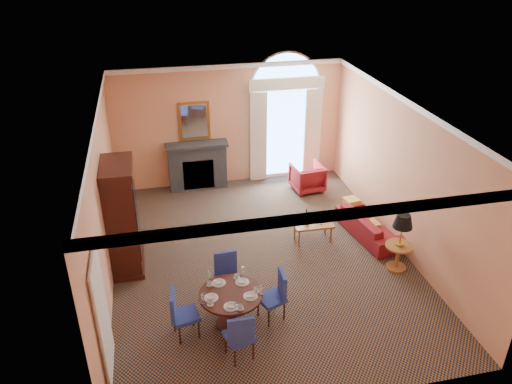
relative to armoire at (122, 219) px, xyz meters
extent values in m
plane|color=#101932|center=(2.72, -0.34, -1.09)|extent=(7.50, 7.50, 0.00)
cube|color=#E69A6D|center=(2.72, 3.41, 0.51)|extent=(6.00, 0.04, 3.20)
cube|color=#E69A6D|center=(-0.28, -0.34, 0.51)|extent=(0.04, 7.50, 3.20)
cube|color=#E69A6D|center=(5.72, -0.34, 0.51)|extent=(0.04, 7.50, 3.20)
cube|color=white|center=(2.72, -0.34, 2.11)|extent=(6.00, 7.50, 0.04)
cube|color=white|center=(2.72, -0.34, 2.05)|extent=(6.00, 7.50, 0.12)
cube|color=white|center=(-0.24, -2.74, -0.06)|extent=(0.08, 0.90, 2.06)
cube|color=#373B41|center=(1.82, 3.21, -0.49)|extent=(1.50, 0.40, 1.20)
cube|color=#373B41|center=(1.82, 3.18, 0.15)|extent=(1.60, 0.46, 0.08)
cube|color=gold|center=(1.82, 3.38, 0.71)|extent=(0.80, 0.04, 1.00)
cube|color=white|center=(1.82, 3.36, 0.71)|extent=(0.64, 0.02, 0.84)
cube|color=white|center=(4.22, 3.39, 0.16)|extent=(1.90, 0.04, 2.50)
cube|color=#96C8FC|center=(4.22, 3.38, 0.16)|extent=(1.70, 0.02, 2.30)
cylinder|color=white|center=(4.22, 3.39, 1.41)|extent=(1.90, 0.04, 1.90)
cube|color=beige|center=(3.47, 3.27, 0.16)|extent=(0.45, 0.06, 2.45)
cube|color=beige|center=(4.97, 3.27, 0.16)|extent=(0.45, 0.06, 2.45)
cube|color=beige|center=(4.22, 3.27, 1.56)|extent=(2.00, 0.08, 0.30)
cube|color=black|center=(0.00, 0.00, -0.04)|extent=(0.58, 1.05, 2.10)
cube|color=black|center=(0.00, 0.00, 1.09)|extent=(0.65, 1.15, 0.17)
cube|color=black|center=(0.00, 0.00, -1.04)|extent=(0.65, 1.15, 0.10)
cylinder|color=black|center=(1.77, -2.18, -0.43)|extent=(1.09, 1.09, 0.05)
cylinder|color=black|center=(1.77, -2.18, -0.77)|extent=(0.14, 0.14, 0.64)
cylinder|color=black|center=(1.77, -2.18, -1.07)|extent=(0.54, 0.54, 0.05)
cylinder|color=silver|center=(2.01, -1.94, -0.40)|extent=(0.24, 0.24, 0.01)
imported|color=silver|center=(2.01, -1.94, -0.38)|extent=(0.15, 0.15, 0.04)
imported|color=silver|center=(1.95, -1.79, -0.37)|extent=(0.09, 0.09, 0.07)
cylinder|color=silver|center=(1.61, -1.87, -0.40)|extent=(0.24, 0.24, 0.01)
imported|color=silver|center=(1.61, -1.87, -0.38)|extent=(0.15, 0.15, 0.04)
imported|color=silver|center=(1.45, -1.89, -0.37)|extent=(0.09, 0.09, 0.07)
cylinder|color=silver|center=(1.43, -2.24, -0.40)|extent=(0.24, 0.24, 0.01)
imported|color=silver|center=(1.43, -2.24, -0.38)|extent=(0.15, 0.15, 0.04)
imported|color=silver|center=(1.39, -2.39, -0.37)|extent=(0.09, 0.09, 0.07)
cylinder|color=silver|center=(1.71, -2.52, -0.40)|extent=(0.24, 0.24, 0.01)
imported|color=silver|center=(1.71, -2.52, -0.38)|extent=(0.15, 0.15, 0.04)
imported|color=silver|center=(1.85, -2.60, -0.37)|extent=(0.09, 0.09, 0.07)
cylinder|color=silver|center=(2.07, -2.34, -0.40)|extent=(0.24, 0.24, 0.01)
imported|color=silver|center=(2.07, -2.34, -0.38)|extent=(0.15, 0.15, 0.04)
imported|color=silver|center=(2.20, -2.23, -0.37)|extent=(0.09, 0.09, 0.07)
cube|color=navy|center=(1.81, -1.52, -0.67)|extent=(0.44, 0.44, 0.07)
cube|color=navy|center=(1.82, -1.33, -0.40)|extent=(0.42, 0.09, 0.50)
cylinder|color=black|center=(1.96, -1.35, -0.90)|extent=(0.03, 0.03, 0.38)
cylinder|color=black|center=(1.64, -1.36, -0.90)|extent=(0.03, 0.03, 0.38)
cylinder|color=black|center=(1.98, -1.67, -0.90)|extent=(0.03, 0.03, 0.38)
cylinder|color=black|center=(1.65, -1.69, -0.90)|extent=(0.03, 0.03, 0.38)
cube|color=navy|center=(1.77, -2.93, -0.67)|extent=(0.52, 0.52, 0.07)
cube|color=navy|center=(1.77, -3.12, -0.40)|extent=(0.42, 0.06, 0.50)
cylinder|color=black|center=(1.66, -3.13, -0.90)|extent=(0.03, 0.03, 0.38)
cylinder|color=black|center=(1.97, -3.04, -0.90)|extent=(0.03, 0.03, 0.38)
cylinder|color=black|center=(1.56, -2.82, -0.90)|extent=(0.03, 0.03, 0.38)
cylinder|color=black|center=(1.88, -2.72, -0.90)|extent=(0.03, 0.03, 0.38)
cube|color=navy|center=(2.48, -2.16, -0.67)|extent=(0.54, 0.54, 0.07)
cube|color=navy|center=(2.67, -2.15, -0.40)|extent=(0.08, 0.42, 0.50)
cylinder|color=black|center=(2.69, -2.25, -0.90)|extent=(0.03, 0.03, 0.38)
cylinder|color=black|center=(2.57, -1.95, -0.90)|extent=(0.03, 0.03, 0.38)
cylinder|color=black|center=(2.39, -2.37, -0.90)|extent=(0.03, 0.03, 0.38)
cylinder|color=black|center=(2.27, -2.06, -0.90)|extent=(0.03, 0.03, 0.38)
cube|color=navy|center=(0.99, -2.27, -0.67)|extent=(0.49, 0.49, 0.07)
cube|color=navy|center=(0.80, -2.29, -0.40)|extent=(0.11, 0.42, 0.50)
cylinder|color=black|center=(0.79, -2.14, -0.90)|extent=(0.03, 0.03, 0.38)
cylinder|color=black|center=(0.86, -2.46, -0.90)|extent=(0.03, 0.03, 0.38)
cylinder|color=black|center=(1.11, -2.08, -0.90)|extent=(0.03, 0.03, 0.38)
cylinder|color=black|center=(1.18, -2.40, -0.90)|extent=(0.03, 0.03, 0.38)
imported|color=maroon|center=(5.27, -0.02, -0.83)|extent=(1.00, 1.91, 0.53)
imported|color=maroon|center=(4.60, 2.43, -0.73)|extent=(0.85, 0.87, 0.72)
cube|color=#A96732|center=(3.98, 0.08, -0.68)|extent=(0.87, 0.50, 0.05)
cylinder|color=#A96732|center=(3.62, -0.09, -0.90)|extent=(0.04, 0.04, 0.38)
cylinder|color=#A96732|center=(4.34, -0.09, -0.90)|extent=(0.04, 0.04, 0.38)
cylinder|color=#A96732|center=(3.62, 0.25, -0.90)|extent=(0.04, 0.04, 0.38)
cylinder|color=#A96732|center=(4.34, 0.25, -0.90)|extent=(0.04, 0.04, 0.38)
cylinder|color=#A96732|center=(5.32, -1.28, -0.56)|extent=(0.55, 0.55, 0.04)
cylinder|color=#A96732|center=(5.32, -1.28, -0.84)|extent=(0.07, 0.07, 0.51)
cylinder|color=#A96732|center=(5.32, -1.28, -1.07)|extent=(0.40, 0.40, 0.04)
camera|label=1|loc=(0.75, -8.74, 4.98)|focal=35.00mm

